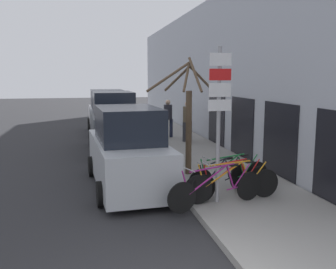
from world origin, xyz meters
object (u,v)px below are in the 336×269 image
object	(u,v)px
bicycle_4	(230,176)
parked_car_1	(113,125)
bicycle_3	(220,180)
parked_car_0	(128,152)
street_tree	(188,118)
pedestrian_far	(187,118)
parked_car_2	(107,113)
bicycle_0	(217,189)
bicycle_2	(232,181)
bicycle_1	(233,184)
pedestrian_near	(168,116)
signpost	(219,114)

from	to	relation	value
bicycle_4	parked_car_1	bearing A→B (deg)	5.81
bicycle_3	parked_car_1	distance (m)	7.17
parked_car_0	street_tree	size ratio (longest dim) A/B	1.37
parked_car_0	parked_car_1	bearing A→B (deg)	86.87
parked_car_0	pedestrian_far	world-z (taller)	parked_car_0
parked_car_2	pedestrian_far	distance (m)	5.52
bicycle_3	parked_car_1	size ratio (longest dim) A/B	0.42
parked_car_1	pedestrian_far	distance (m)	3.48
bicycle_0	bicycle_4	distance (m)	1.22
street_tree	parked_car_0	bearing A→B (deg)	-164.55
bicycle_0	bicycle_3	size ratio (longest dim) A/B	1.30
parked_car_2	bicycle_2	bearing A→B (deg)	-80.12
bicycle_1	parked_car_1	bearing A→B (deg)	12.61
pedestrian_far	parked_car_2	bearing A→B (deg)	107.25
parked_car_2	street_tree	world-z (taller)	street_tree
parked_car_0	pedestrian_far	xyz separation A→B (m)	(3.33, 6.04, 0.18)
bicycle_2	street_tree	bearing A→B (deg)	-3.97
parked_car_0	bicycle_1	bearing A→B (deg)	-46.75
bicycle_3	parked_car_1	xyz separation A→B (m)	(-2.13, 6.83, 0.57)
bicycle_0	bicycle_2	xyz separation A→B (m)	(0.61, 0.61, -0.02)
parked_car_1	bicycle_2	bearing A→B (deg)	-72.21
bicycle_1	pedestrian_near	distance (m)	9.46
bicycle_0	bicycle_2	bearing A→B (deg)	-60.98
parked_car_2	pedestrian_far	xyz separation A→B (m)	(3.32, -4.41, 0.14)
parked_car_0	bicycle_4	bearing A→B (deg)	-33.41
bicycle_4	parked_car_2	xyz separation A→B (m)	(-2.43, 11.85, 0.50)
signpost	pedestrian_far	bearing A→B (deg)	79.72
bicycle_0	parked_car_0	bearing A→B (deg)	19.99
bicycle_2	bicycle_4	bearing A→B (deg)	-28.99
bicycle_3	street_tree	distance (m)	2.52
signpost	street_tree	world-z (taller)	signpost
bicycle_1	bicycle_4	bearing A→B (deg)	-20.80
street_tree	bicycle_1	bearing A→B (deg)	-81.29
parked_car_2	street_tree	size ratio (longest dim) A/B	1.25
bicycle_0	pedestrian_near	size ratio (longest dim) A/B	1.35
bicycle_0	bicycle_1	world-z (taller)	same
parked_car_1	parked_car_2	xyz separation A→B (m)	(0.05, 5.26, -0.05)
bicycle_2	parked_car_2	size ratio (longest dim) A/B	0.52
signpost	bicycle_3	world-z (taller)	signpost
parked_car_1	pedestrian_near	bearing A→B (deg)	36.62
parked_car_0	street_tree	bearing A→B (deg)	11.86
bicycle_1	street_tree	size ratio (longest dim) A/B	0.70
bicycle_1	bicycle_3	bearing A→B (deg)	12.97
bicycle_2	pedestrian_near	xyz separation A→B (m)	(0.37, 9.12, 0.65)
bicycle_2	bicycle_0	bearing A→B (deg)	118.43
pedestrian_near	bicycle_2	bearing A→B (deg)	-92.93
bicycle_0	bicycle_1	distance (m)	0.58
bicycle_0	parked_car_2	size ratio (longest dim) A/B	0.56
bicycle_2	parked_car_2	bearing A→B (deg)	-5.72
pedestrian_near	pedestrian_far	world-z (taller)	pedestrian_far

